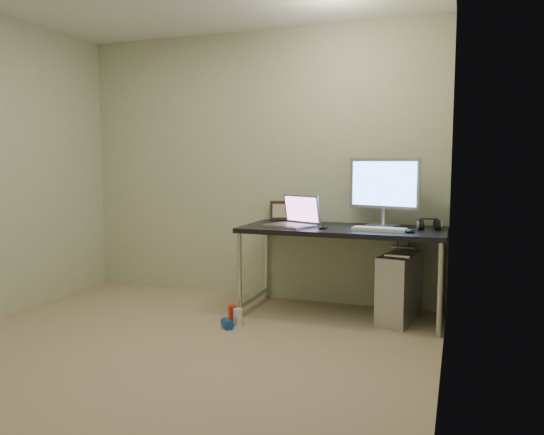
% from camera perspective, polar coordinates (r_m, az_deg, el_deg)
% --- Properties ---
extents(floor, '(3.50, 3.50, 0.00)m').
position_cam_1_polar(floor, '(3.69, -11.86, -14.62)').
color(floor, tan).
rests_on(floor, ground).
extents(wall_back, '(3.50, 0.02, 2.50)m').
position_cam_1_polar(wall_back, '(5.03, -1.70, 5.50)').
color(wall_back, beige).
rests_on(wall_back, ground).
extents(wall_right, '(0.02, 3.50, 2.50)m').
position_cam_1_polar(wall_right, '(2.94, 18.18, 4.86)').
color(wall_right, beige).
rests_on(wall_right, ground).
extents(desk, '(1.68, 0.73, 0.75)m').
position_cam_1_polar(desk, '(4.46, 7.58, -2.02)').
color(desk, black).
rests_on(desk, ground).
extents(tower_computer, '(0.33, 0.57, 0.59)m').
position_cam_1_polar(tower_computer, '(4.45, 13.52, -7.36)').
color(tower_computer, silver).
rests_on(tower_computer, ground).
extents(cable_a, '(0.01, 0.16, 0.69)m').
position_cam_1_polar(cable_a, '(4.75, 13.38, -5.00)').
color(cable_a, black).
rests_on(cable_a, ground).
extents(cable_b, '(0.02, 0.11, 0.71)m').
position_cam_1_polar(cable_b, '(4.73, 14.44, -5.33)').
color(cable_b, black).
rests_on(cable_b, ground).
extents(can_red, '(0.09, 0.09, 0.13)m').
position_cam_1_polar(can_red, '(4.40, -4.27, -10.22)').
color(can_red, red).
rests_on(can_red, ground).
extents(can_white, '(0.09, 0.09, 0.13)m').
position_cam_1_polar(can_white, '(4.29, -3.68, -10.62)').
color(can_white, white).
rests_on(can_white, ground).
extents(can_blue, '(0.14, 0.14, 0.07)m').
position_cam_1_polar(can_blue, '(4.23, -4.84, -11.30)').
color(can_blue, '#133FA7').
rests_on(can_blue, ground).
extents(laptop, '(0.47, 0.44, 0.26)m').
position_cam_1_polar(laptop, '(4.48, 2.45, -0.18)').
color(laptop, silver).
rests_on(laptop, desk).
extents(monitor, '(0.60, 0.23, 0.57)m').
position_cam_1_polar(monitor, '(4.54, 11.94, 3.26)').
color(monitor, silver).
rests_on(monitor, desk).
extents(keyboard, '(0.43, 0.17, 0.03)m').
position_cam_1_polar(keyboard, '(4.27, 11.47, -1.26)').
color(keyboard, white).
rests_on(keyboard, desk).
extents(mouse_right, '(0.10, 0.12, 0.04)m').
position_cam_1_polar(mouse_right, '(4.22, 14.65, -1.35)').
color(mouse_right, black).
rests_on(mouse_right, desk).
extents(mouse_left, '(0.08, 0.11, 0.03)m').
position_cam_1_polar(mouse_left, '(4.35, 5.51, -0.98)').
color(mouse_left, black).
rests_on(mouse_left, desk).
extents(headphones, '(0.19, 0.11, 0.12)m').
position_cam_1_polar(headphones, '(4.44, 16.51, -0.86)').
color(headphones, black).
rests_on(headphones, desk).
extents(picture_frame, '(0.24, 0.12, 0.18)m').
position_cam_1_polar(picture_frame, '(4.94, 1.10, 0.74)').
color(picture_frame, black).
rests_on(picture_frame, desk).
extents(webcam, '(0.04, 0.04, 0.11)m').
position_cam_1_polar(webcam, '(4.84, 3.55, 0.53)').
color(webcam, silver).
rests_on(webcam, desk).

